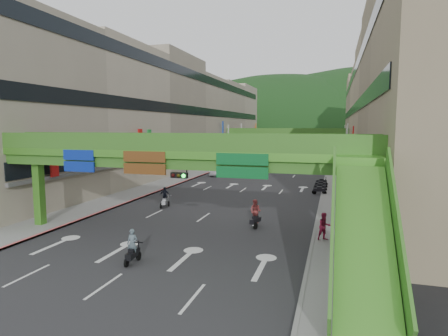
{
  "coord_description": "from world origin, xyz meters",
  "views": [
    {
      "loc": [
        10.29,
        -16.69,
        7.57
      ],
      "look_at": [
        0.0,
        18.0,
        3.5
      ],
      "focal_mm": 30.0,
      "sensor_mm": 36.0,
      "label": 1
    }
  ],
  "objects_px": {
    "overpass_near": "(182,163)",
    "car_yellow": "(302,163)",
    "car_silver": "(216,171)",
    "pedestrian_red": "(324,229)",
    "scooter_rider_near": "(132,248)",
    "scooter_rider_mid": "(255,213)"
  },
  "relations": [
    {
      "from": "scooter_rider_mid",
      "to": "car_yellow",
      "type": "distance_m",
      "value": 43.84
    },
    {
      "from": "overpass_near",
      "to": "pedestrian_red",
      "type": "xyz_separation_m",
      "value": [
        8.87,
        2.62,
        -4.3
      ]
    },
    {
      "from": "car_silver",
      "to": "car_yellow",
      "type": "xyz_separation_m",
      "value": [
        11.52,
        16.6,
        0.06
      ]
    },
    {
      "from": "scooter_rider_mid",
      "to": "car_silver",
      "type": "distance_m",
      "value": 29.66
    },
    {
      "from": "overpass_near",
      "to": "pedestrian_red",
      "type": "relative_size",
      "value": 15.53
    },
    {
      "from": "overpass_near",
      "to": "car_yellow",
      "type": "bearing_deg",
      "value": 85.79
    },
    {
      "from": "car_yellow",
      "to": "scooter_rider_near",
      "type": "bearing_deg",
      "value": -94.45
    },
    {
      "from": "overpass_near",
      "to": "scooter_rider_near",
      "type": "bearing_deg",
      "value": -104.72
    },
    {
      "from": "pedestrian_red",
      "to": "scooter_rider_near",
      "type": "bearing_deg",
      "value": -172.93
    },
    {
      "from": "overpass_near",
      "to": "pedestrian_red",
      "type": "distance_m",
      "value": 10.2
    },
    {
      "from": "car_silver",
      "to": "pedestrian_red",
      "type": "xyz_separation_m",
      "value": [
        16.8,
        -29.45,
        0.26
      ]
    },
    {
      "from": "car_silver",
      "to": "car_yellow",
      "type": "relative_size",
      "value": 0.94
    },
    {
      "from": "overpass_near",
      "to": "car_yellow",
      "type": "distance_m",
      "value": 49.01
    },
    {
      "from": "scooter_rider_near",
      "to": "pedestrian_red",
      "type": "relative_size",
      "value": 1.08
    },
    {
      "from": "scooter_rider_near",
      "to": "scooter_rider_mid",
      "type": "xyz_separation_m",
      "value": [
        4.98,
        9.22,
        0.2
      ]
    },
    {
      "from": "car_yellow",
      "to": "car_silver",
      "type": "bearing_deg",
      "value": -124.1
    },
    {
      "from": "pedestrian_red",
      "to": "scooter_rider_mid",
      "type": "bearing_deg",
      "value": 128.37
    },
    {
      "from": "scooter_rider_near",
      "to": "car_silver",
      "type": "bearing_deg",
      "value": 100.54
    },
    {
      "from": "overpass_near",
      "to": "car_silver",
      "type": "xyz_separation_m",
      "value": [
        -7.93,
        32.06,
        -4.57
      ]
    },
    {
      "from": "scooter_rider_mid",
      "to": "pedestrian_red",
      "type": "bearing_deg",
      "value": -23.76
    },
    {
      "from": "scooter_rider_near",
      "to": "car_silver",
      "type": "distance_m",
      "value": 37.07
    },
    {
      "from": "overpass_near",
      "to": "pedestrian_red",
      "type": "bearing_deg",
      "value": 16.45
    }
  ]
}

